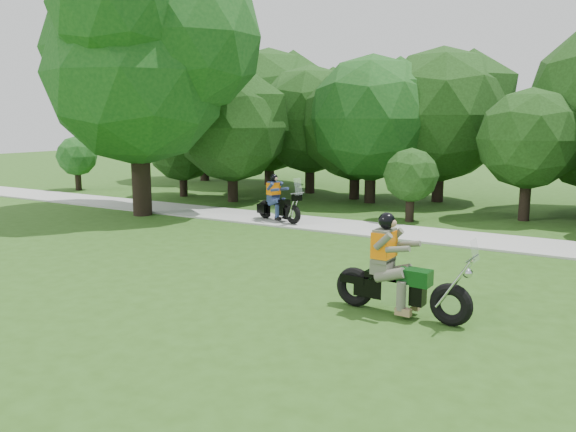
% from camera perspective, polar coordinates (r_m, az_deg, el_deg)
% --- Properties ---
extents(ground, '(100.00, 100.00, 0.00)m').
position_cam_1_polar(ground, '(10.04, 3.02, -10.40)').
color(ground, '#2A4E16').
rests_on(ground, ground).
extents(walkway, '(60.00, 2.20, 0.06)m').
position_cam_1_polar(walkway, '(17.30, 15.14, -2.00)').
color(walkway, '#ADADA7').
rests_on(walkway, ground).
extents(tree_line, '(40.18, 12.03, 7.64)m').
position_cam_1_polar(tree_line, '(23.25, 22.83, 9.39)').
color(tree_line, black).
rests_on(tree_line, ground).
extents(big_tree_west, '(8.64, 6.56, 9.96)m').
position_cam_1_polar(big_tree_west, '(21.37, -14.60, 15.65)').
color(big_tree_west, black).
rests_on(big_tree_west, ground).
extents(chopper_motorcycle, '(2.58, 0.71, 1.84)m').
position_cam_1_polar(chopper_motorcycle, '(10.24, 10.77, -6.17)').
color(chopper_motorcycle, black).
rests_on(chopper_motorcycle, ground).
extents(touring_motorcycle, '(2.03, 1.07, 1.59)m').
position_cam_1_polar(touring_motorcycle, '(19.01, -1.20, 1.24)').
color(touring_motorcycle, black).
rests_on(touring_motorcycle, walkway).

